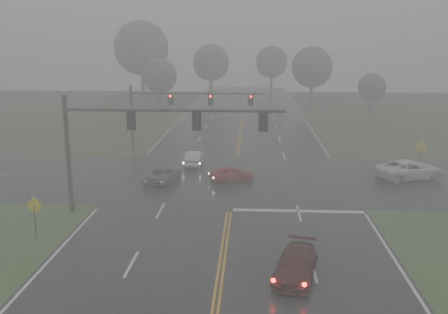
# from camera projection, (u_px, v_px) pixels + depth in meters

# --- Properties ---
(main_road) EXTENTS (18.00, 160.00, 0.02)m
(main_road) POSITION_uv_depth(u_px,v_px,m) (233.00, 186.00, 38.17)
(main_road) COLOR black
(main_road) RESTS_ON ground
(cross_street) EXTENTS (120.00, 14.00, 0.02)m
(cross_street) POSITION_uv_depth(u_px,v_px,m) (234.00, 179.00, 40.12)
(cross_street) COLOR black
(cross_street) RESTS_ON ground
(stop_bar) EXTENTS (8.50, 0.50, 0.01)m
(stop_bar) POSITION_uv_depth(u_px,v_px,m) (298.00, 211.00, 32.48)
(stop_bar) COLOR silver
(stop_bar) RESTS_ON ground
(sedan_maroon) EXTENTS (2.69, 4.57, 1.24)m
(sedan_maroon) POSITION_uv_depth(u_px,v_px,m) (295.00, 277.00, 23.54)
(sedan_maroon) COLOR #350B09
(sedan_maroon) RESTS_ON ground
(sedan_red) EXTENTS (3.80, 2.52, 1.20)m
(sedan_red) POSITION_uv_depth(u_px,v_px,m) (232.00, 181.00, 39.32)
(sedan_red) COLOR #9A130E
(sedan_red) RESTS_ON ground
(sedan_silver) EXTENTS (1.46, 3.96, 1.29)m
(sedan_silver) POSITION_uv_depth(u_px,v_px,m) (195.00, 165.00, 44.32)
(sedan_silver) COLOR #B8BCC1
(sedan_silver) RESTS_ON ground
(car_grey) EXTENTS (2.68, 4.54, 1.18)m
(car_grey) POSITION_uv_depth(u_px,v_px,m) (163.00, 181.00, 39.40)
(car_grey) COLOR #4F5256
(car_grey) RESTS_ON ground
(pickup_white) EXTENTS (5.98, 4.13, 1.52)m
(pickup_white) POSITION_uv_depth(u_px,v_px,m) (409.00, 179.00, 40.03)
(pickup_white) COLOR white
(pickup_white) RESTS_ON ground
(signal_gantry_near) EXTENTS (13.81, 0.33, 7.58)m
(signal_gantry_near) POSITION_uv_depth(u_px,v_px,m) (133.00, 132.00, 31.00)
(signal_gantry_near) COLOR black
(signal_gantry_near) RESTS_ON ground
(signal_gantry_far) EXTENTS (12.87, 0.34, 6.71)m
(signal_gantry_far) POSITION_uv_depth(u_px,v_px,m) (173.00, 106.00, 47.60)
(signal_gantry_far) COLOR black
(signal_gantry_far) RESTS_ON ground
(sign_diamond_west) EXTENTS (1.04, 0.29, 2.55)m
(sign_diamond_west) POSITION_uv_depth(u_px,v_px,m) (34.00, 211.00, 27.48)
(sign_diamond_west) COLOR black
(sign_diamond_west) RESTS_ON ground
(sign_diamond_east) EXTENTS (1.13, 0.14, 2.72)m
(sign_diamond_east) POSITION_uv_depth(u_px,v_px,m) (420.00, 151.00, 41.55)
(sign_diamond_east) COLOR black
(sign_diamond_east) RESTS_ON ground
(tree_nw_a) EXTENTS (5.53, 5.53, 8.12)m
(tree_nw_a) POSITION_uv_depth(u_px,v_px,m) (159.00, 76.00, 78.07)
(tree_nw_a) COLOR #352A22
(tree_nw_a) RESTS_ON ground
(tree_ne_a) EXTENTS (6.67, 6.67, 9.80)m
(tree_ne_a) POSITION_uv_depth(u_px,v_px,m) (312.00, 67.00, 81.47)
(tree_ne_a) COLOR #352A22
(tree_ne_a) RESTS_ON ground
(tree_n_mid) EXTENTS (6.83, 6.83, 10.03)m
(tree_n_mid) POSITION_uv_depth(u_px,v_px,m) (211.00, 63.00, 93.25)
(tree_n_mid) COLOR #352A22
(tree_n_mid) RESTS_ON ground
(tree_e_near) EXTENTS (4.14, 4.14, 6.08)m
(tree_e_near) POSITION_uv_depth(u_px,v_px,m) (372.00, 87.00, 73.76)
(tree_e_near) COLOR #352A22
(tree_e_near) RESTS_ON ground
(tree_nw_b) EXTENTS (9.69, 9.69, 14.23)m
(tree_nw_b) POSITION_uv_depth(u_px,v_px,m) (141.00, 48.00, 88.76)
(tree_nw_b) COLOR #352A22
(tree_nw_b) RESTS_ON ground
(tree_n_far) EXTENTS (6.53, 6.53, 9.59)m
(tree_n_far) POSITION_uv_depth(u_px,v_px,m) (272.00, 62.00, 102.10)
(tree_n_far) COLOR #352A22
(tree_n_far) RESTS_ON ground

